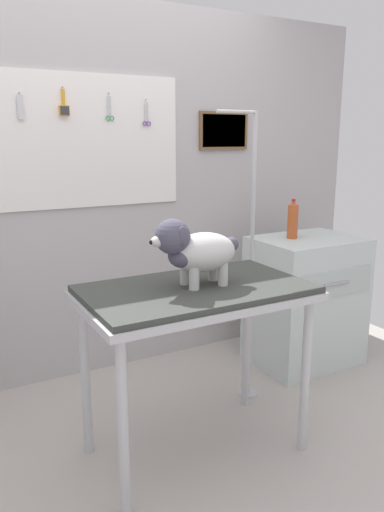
{
  "coord_description": "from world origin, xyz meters",
  "views": [
    {
      "loc": [
        -0.96,
        -1.71,
        1.5
      ],
      "look_at": [
        0.1,
        0.2,
        0.97
      ],
      "focal_mm": 35.0,
      "sensor_mm": 36.0,
      "label": 1
    }
  ],
  "objects_px": {
    "cabinet_right": "(305,301)",
    "grooming_table": "(196,305)",
    "dog": "(194,250)",
    "soda_bottle": "(293,220)",
    "grooming_arm": "(250,271)"
  },
  "relations": [
    {
      "from": "cabinet_right",
      "to": "soda_bottle",
      "type": "relative_size",
      "value": 3.35
    },
    {
      "from": "dog",
      "to": "cabinet_right",
      "type": "bearing_deg",
      "value": 24.75
    },
    {
      "from": "grooming_table",
      "to": "soda_bottle",
      "type": "relative_size",
      "value": 4.07
    },
    {
      "from": "grooming_table",
      "to": "grooming_arm",
      "type": "xyz_separation_m",
      "value": [
        0.53,
        0.32,
        0.01
      ]
    },
    {
      "from": "soda_bottle",
      "to": "grooming_arm",
      "type": "bearing_deg",
      "value": -153.24
    },
    {
      "from": "grooming_arm",
      "to": "cabinet_right",
      "type": "bearing_deg",
      "value": 18.91
    },
    {
      "from": "grooming_arm",
      "to": "cabinet_right",
      "type": "xyz_separation_m",
      "value": [
        0.61,
        0.21,
        -0.33
      ]
    },
    {
      "from": "grooming_table",
      "to": "cabinet_right",
      "type": "distance_m",
      "value": 1.3
    },
    {
      "from": "grooming_table",
      "to": "cabinet_right",
      "type": "height_order",
      "value": "cabinet_right"
    },
    {
      "from": "dog",
      "to": "grooming_arm",
      "type": "bearing_deg",
      "value": 30.77
    },
    {
      "from": "soda_bottle",
      "to": "grooming_table",
      "type": "bearing_deg",
      "value": -150.81
    },
    {
      "from": "grooming_arm",
      "to": "soda_bottle",
      "type": "height_order",
      "value": "grooming_arm"
    },
    {
      "from": "cabinet_right",
      "to": "soda_bottle",
      "type": "xyz_separation_m",
      "value": [
        -0.1,
        0.05,
        0.55
      ]
    },
    {
      "from": "grooming_table",
      "to": "dog",
      "type": "xyz_separation_m",
      "value": [
        -0.0,
        0.01,
        0.26
      ]
    },
    {
      "from": "cabinet_right",
      "to": "grooming_table",
      "type": "bearing_deg",
      "value": -154.94
    }
  ]
}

